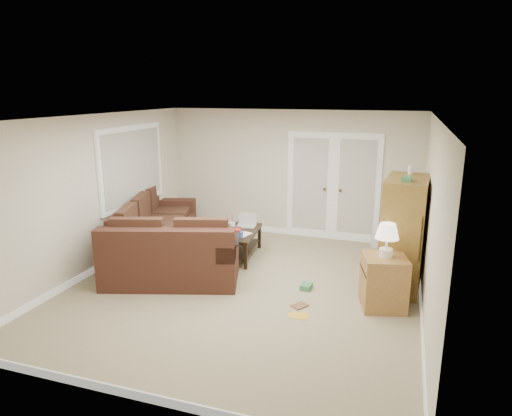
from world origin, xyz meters
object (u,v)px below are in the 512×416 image
(sectional_sofa, at_px, (163,243))
(coffee_table, at_px, (240,243))
(side_cabinet, at_px, (384,278))
(tv_armoire, at_px, (403,233))

(sectional_sofa, bearing_deg, coffee_table, 16.15)
(coffee_table, xyz_separation_m, side_cabinet, (2.50, -1.22, 0.17))
(coffee_table, xyz_separation_m, tv_armoire, (2.71, -0.44, 0.58))
(coffee_table, bearing_deg, tv_armoire, -14.85)
(tv_armoire, bearing_deg, sectional_sofa, -171.18)
(coffee_table, height_order, side_cabinet, side_cabinet)
(coffee_table, height_order, tv_armoire, tv_armoire)
(sectional_sofa, xyz_separation_m, coffee_table, (1.11, 0.73, -0.11))
(coffee_table, bearing_deg, side_cabinet, -31.53)
(sectional_sofa, height_order, tv_armoire, tv_armoire)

